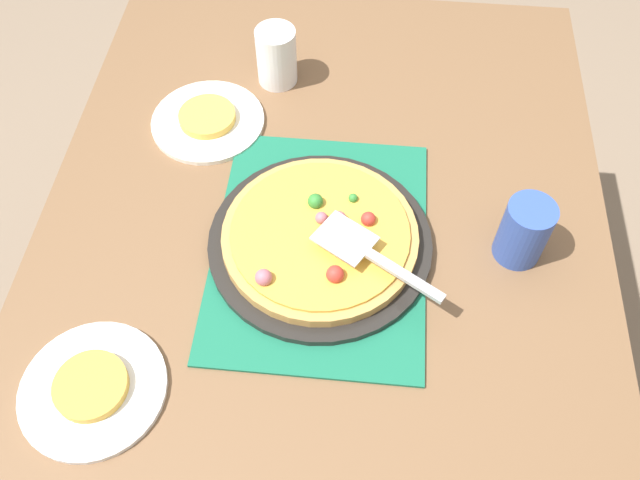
# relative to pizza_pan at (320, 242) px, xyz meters

# --- Properties ---
(ground_plane) EXTENTS (8.00, 8.00, 0.00)m
(ground_plane) POSITION_rel_pizza_pan_xyz_m (0.00, 0.00, -0.76)
(ground_plane) COLOR #84705B
(dining_table) EXTENTS (1.40, 1.00, 0.75)m
(dining_table) POSITION_rel_pizza_pan_xyz_m (0.00, 0.00, -0.12)
(dining_table) COLOR brown
(dining_table) RESTS_ON ground_plane
(placemat) EXTENTS (0.48, 0.36, 0.01)m
(placemat) POSITION_rel_pizza_pan_xyz_m (0.00, 0.00, -0.01)
(placemat) COLOR #196B4C
(placemat) RESTS_ON dining_table
(pizza_pan) EXTENTS (0.38, 0.38, 0.01)m
(pizza_pan) POSITION_rel_pizza_pan_xyz_m (0.00, 0.00, 0.00)
(pizza_pan) COLOR black
(pizza_pan) RESTS_ON placemat
(pizza) EXTENTS (0.33, 0.33, 0.05)m
(pizza) POSITION_rel_pizza_pan_xyz_m (-0.00, -0.00, 0.02)
(pizza) COLOR tan
(pizza) RESTS_ON pizza_pan
(plate_near_left) EXTENTS (0.22, 0.22, 0.01)m
(plate_near_left) POSITION_rel_pizza_pan_xyz_m (0.27, 0.25, -0.01)
(plate_near_left) COLOR white
(plate_near_left) RESTS_ON dining_table
(plate_far_right) EXTENTS (0.22, 0.22, 0.01)m
(plate_far_right) POSITION_rel_pizza_pan_xyz_m (-0.29, 0.31, -0.01)
(plate_far_right) COLOR white
(plate_far_right) RESTS_ON dining_table
(served_slice_left) EXTENTS (0.11, 0.11, 0.02)m
(served_slice_left) POSITION_rel_pizza_pan_xyz_m (0.27, 0.25, 0.01)
(served_slice_left) COLOR #EAB747
(served_slice_left) RESTS_ON plate_near_left
(served_slice_right) EXTENTS (0.11, 0.11, 0.02)m
(served_slice_right) POSITION_rel_pizza_pan_xyz_m (-0.29, 0.31, 0.01)
(served_slice_right) COLOR gold
(served_slice_right) RESTS_ON plate_far_right
(cup_near) EXTENTS (0.08, 0.08, 0.12)m
(cup_near) POSITION_rel_pizza_pan_xyz_m (0.41, 0.13, 0.05)
(cup_near) COLOR white
(cup_near) RESTS_ON dining_table
(cup_far) EXTENTS (0.08, 0.08, 0.12)m
(cup_far) POSITION_rel_pizza_pan_xyz_m (0.02, -0.33, 0.05)
(cup_far) COLOR #3351AD
(cup_far) RESTS_ON dining_table
(pizza_server) EXTENTS (0.16, 0.22, 0.01)m
(pizza_server) POSITION_rel_pizza_pan_xyz_m (-0.05, -0.08, 0.06)
(pizza_server) COLOR silver
(pizza_server) RESTS_ON pizza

